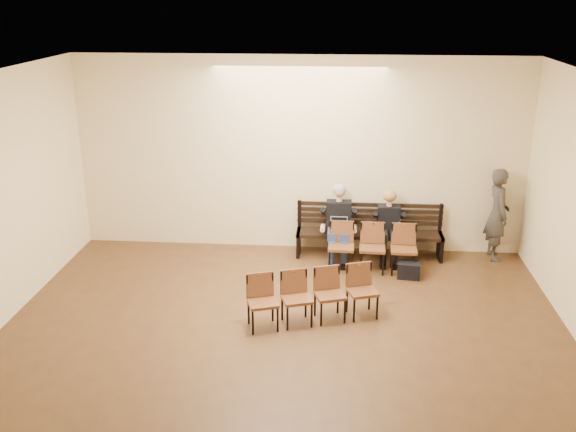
% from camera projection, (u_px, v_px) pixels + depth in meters
% --- Properties ---
extents(ground, '(10.00, 10.00, 0.00)m').
position_uv_depth(ground, '(270.00, 412.00, 7.28)').
color(ground, brown).
rests_on(ground, ground).
extents(room_walls, '(8.02, 10.01, 3.51)m').
position_uv_depth(room_walls, '(275.00, 178.00, 7.18)').
color(room_walls, '#F9E1B3').
rests_on(room_walls, ground).
extents(bench, '(2.60, 0.90, 0.45)m').
position_uv_depth(bench, '(369.00, 244.00, 11.48)').
color(bench, black).
rests_on(bench, ground).
extents(seated_man, '(0.55, 0.76, 1.31)m').
position_uv_depth(seated_man, '(338.00, 223.00, 11.26)').
color(seated_man, black).
rests_on(seated_man, ground).
extents(seated_woman, '(0.48, 0.67, 1.13)m').
position_uv_depth(seated_woman, '(388.00, 229.00, 11.23)').
color(seated_woman, black).
rests_on(seated_woman, ground).
extents(laptop, '(0.34, 0.28, 0.22)m').
position_uv_depth(laptop, '(339.00, 232.00, 11.12)').
color(laptop, '#B4B3B8').
rests_on(laptop, bench).
extents(water_bottle, '(0.08, 0.08, 0.22)m').
position_uv_depth(water_bottle, '(398.00, 235.00, 10.98)').
color(water_bottle, silver).
rests_on(water_bottle, bench).
extents(bag, '(0.39, 0.29, 0.27)m').
position_uv_depth(bag, '(409.00, 270.00, 10.63)').
color(bag, black).
rests_on(bag, ground).
extents(passerby, '(0.51, 0.72, 1.90)m').
position_uv_depth(passerby, '(498.00, 207.00, 11.16)').
color(passerby, '#3A3630').
rests_on(passerby, ground).
extents(chair_row_front, '(1.49, 0.50, 0.82)m').
position_uv_depth(chair_row_front, '(372.00, 248.00, 10.80)').
color(chair_row_front, brown).
rests_on(chair_row_front, ground).
extents(chair_row_back, '(1.92, 1.00, 0.77)m').
position_uv_depth(chair_row_back, '(314.00, 297.00, 9.14)').
color(chair_row_back, brown).
rests_on(chair_row_back, ground).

